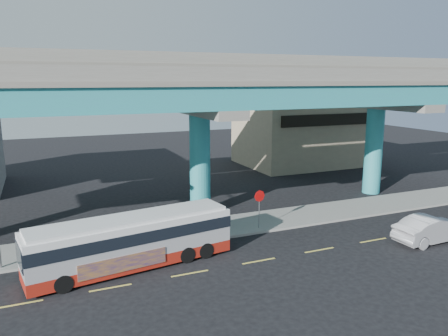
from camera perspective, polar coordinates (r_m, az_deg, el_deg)
name	(u,v)px	position (r m, az deg, el deg)	size (l,w,h in m)	color
ground	(256,259)	(24.85, 4.24, -11.77)	(120.00, 120.00, 0.00)	black
sidewalk	(219,227)	(29.47, -0.72, -7.78)	(70.00, 4.00, 0.15)	gray
lane_markings	(259,261)	(24.60, 4.57, -12.01)	(58.00, 0.12, 0.01)	#D8C64C
viaduct	(199,89)	(31.19, -3.33, 10.26)	(52.00, 12.40, 11.70)	teal
building_beige	(303,134)	(52.19, 10.31, 4.39)	(14.00, 10.23, 7.00)	tan
transit_bus	(132,240)	(23.76, -11.90, -9.15)	(11.08, 3.98, 2.79)	maroon
sedan	(431,229)	(29.80, 25.45, -7.20)	(5.03, 1.90, 1.64)	#A9A9AE
stop_sign	(259,201)	(28.71, 4.65, -4.30)	(0.77, 0.12, 2.57)	gray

